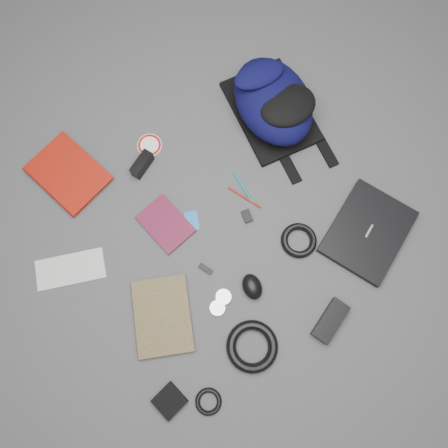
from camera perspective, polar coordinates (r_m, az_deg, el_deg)
ground at (r=1.56m, az=-0.00°, el=-0.18°), size 4.00×4.00×0.00m
backpack at (r=1.65m, az=6.44°, el=15.65°), size 0.34×0.45×0.17m
laptop at (r=1.62m, az=18.27°, el=-0.98°), size 0.38×0.34×0.03m
textbook_red at (r=1.70m, az=-22.03°, el=3.75°), size 0.26×0.31×0.03m
comic_book at (r=1.53m, az=-11.61°, el=-12.21°), size 0.28×0.31×0.02m
envelope at (r=1.62m, az=-19.43°, el=-5.58°), size 0.26×0.19×0.00m
dvd_case at (r=1.56m, az=-7.63°, el=-0.00°), size 0.16×0.20×0.01m
compact_camera at (r=1.63m, az=-10.66°, el=7.67°), size 0.10×0.07×0.06m
sticker_disc at (r=1.68m, az=-9.70°, el=10.11°), size 0.10×0.10×0.00m
pen_teal at (r=1.60m, az=2.44°, el=4.89°), size 0.02×0.14×0.01m
pen_red at (r=1.58m, az=2.72°, el=3.47°), size 0.06×0.13×0.01m
id_badge at (r=1.56m, az=-4.23°, el=0.38°), size 0.07×0.08×0.00m
usb_black at (r=1.52m, az=-2.41°, el=-5.87°), size 0.04×0.05×0.01m
key_fob at (r=1.56m, az=3.02°, el=1.04°), size 0.04×0.05×0.01m
mouse at (r=1.50m, az=3.70°, el=-8.17°), size 0.08×0.10×0.05m
headphone_left at (r=1.51m, az=-0.86°, el=-10.91°), size 0.06×0.06×0.01m
headphone_right at (r=1.51m, az=-0.06°, el=-9.50°), size 0.07×0.07×0.01m
cable_coil at (r=1.55m, az=9.74°, el=-2.12°), size 0.15×0.15×0.02m
power_brick at (r=1.54m, az=13.72°, el=-12.20°), size 0.16×0.11×0.04m
power_cord_coil at (r=1.50m, az=3.69°, el=-15.67°), size 0.23×0.23×0.03m
pouch at (r=1.52m, az=-7.13°, el=-21.95°), size 0.10×0.10×0.02m
earbud_coil at (r=1.52m, az=-2.05°, el=-22.17°), size 0.11×0.11×0.02m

